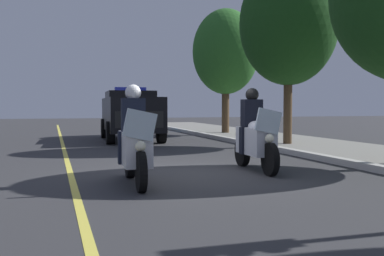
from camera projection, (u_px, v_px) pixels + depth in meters
name	position (u px, v px, depth m)	size (l,w,h in m)	color
ground_plane	(194.00, 173.00, 9.10)	(80.00, 80.00, 0.00)	#333335
curb_strip	(349.00, 163.00, 10.16)	(48.00, 0.24, 0.15)	#B7B5AD
lane_stripe_center	(72.00, 179.00, 8.41)	(48.00, 0.12, 0.01)	#E0D14C
police_motorcycle_lead_left	(135.00, 144.00, 7.83)	(2.14, 0.59, 1.72)	black
police_motorcycle_lead_right	(255.00, 137.00, 9.46)	(2.14, 0.59, 1.72)	black
police_suv	(131.00, 113.00, 17.57)	(4.99, 2.26, 2.05)	black
cyclist_background	(161.00, 115.00, 23.61)	(1.76, 0.33, 1.69)	black
tree_far_back	(289.00, 24.00, 14.80)	(3.19, 3.19, 5.92)	#4C3823
tree_behind_suv	(226.00, 52.00, 20.84)	(3.03, 3.03, 5.65)	#4C3823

